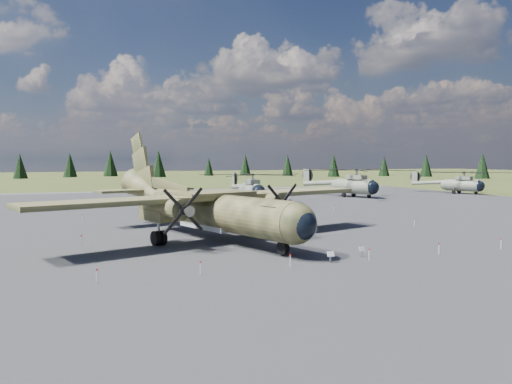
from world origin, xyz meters
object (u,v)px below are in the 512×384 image
object	(u,v)px
helicopter_near	(252,182)
helicopter_far	(462,178)
helicopter_mid	(354,177)
transport_plane	(206,204)

from	to	relation	value
helicopter_near	helicopter_far	bearing A→B (deg)	3.14
helicopter_near	helicopter_mid	distance (m)	20.60
transport_plane	helicopter_mid	bearing A→B (deg)	26.19
transport_plane	helicopter_mid	size ratio (longest dim) A/B	1.20
transport_plane	helicopter_far	size ratio (longest dim) A/B	1.36
helicopter_far	helicopter_mid	bearing A→B (deg)	156.96
transport_plane	helicopter_far	world-z (taller)	transport_plane
transport_plane	helicopter_mid	world-z (taller)	transport_plane
helicopter_mid	helicopter_far	bearing A→B (deg)	-20.90
transport_plane	helicopter_far	distance (m)	72.86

